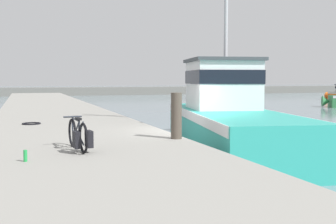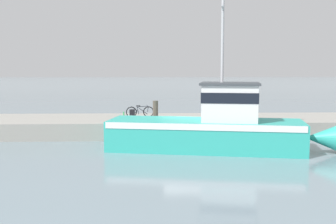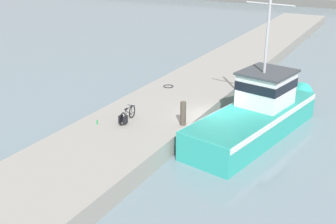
{
  "view_description": "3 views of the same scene",
  "coord_description": "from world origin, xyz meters",
  "px_view_note": "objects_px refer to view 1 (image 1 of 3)",
  "views": [
    {
      "loc": [
        -5.07,
        -12.49,
        2.62
      ],
      "look_at": [
        -0.41,
        0.97,
        1.51
      ],
      "focal_mm": 45.0,
      "sensor_mm": 36.0,
      "label": 1
    },
    {
      "loc": [
        22.68,
        -1.9,
        4.13
      ],
      "look_at": [
        0.55,
        -1.03,
        1.78
      ],
      "focal_mm": 45.0,
      "sensor_mm": 36.0,
      "label": 2
    },
    {
      "loc": [
        7.81,
        -19.67,
        9.64
      ],
      "look_at": [
        -2.15,
        -1.36,
        1.39
      ],
      "focal_mm": 45.0,
      "sensor_mm": 36.0,
      "label": 3
    }
  ],
  "objects_px": {
    "fishing_boat_main": "(227,118)",
    "bicycle_touring": "(79,136)",
    "mooring_post": "(176,116)",
    "water_bottle_on_curb": "(25,156)"
  },
  "relations": [
    {
      "from": "fishing_boat_main",
      "to": "bicycle_touring",
      "type": "bearing_deg",
      "value": -133.85
    },
    {
      "from": "fishing_boat_main",
      "to": "mooring_post",
      "type": "xyz_separation_m",
      "value": [
        -3.08,
        -3.0,
        0.41
      ]
    },
    {
      "from": "bicycle_touring",
      "to": "water_bottle_on_curb",
      "type": "distance_m",
      "value": 1.53
    },
    {
      "from": "bicycle_touring",
      "to": "mooring_post",
      "type": "bearing_deg",
      "value": 15.51
    },
    {
      "from": "fishing_boat_main",
      "to": "bicycle_touring",
      "type": "distance_m",
      "value": 7.17
    },
    {
      "from": "bicycle_touring",
      "to": "water_bottle_on_curb",
      "type": "xyz_separation_m",
      "value": [
        -1.18,
        -0.94,
        -0.23
      ]
    },
    {
      "from": "water_bottle_on_curb",
      "to": "fishing_boat_main",
      "type": "bearing_deg",
      "value": 35.71
    },
    {
      "from": "fishing_boat_main",
      "to": "mooring_post",
      "type": "distance_m",
      "value": 4.32
    },
    {
      "from": "fishing_boat_main",
      "to": "bicycle_touring",
      "type": "height_order",
      "value": "fishing_boat_main"
    },
    {
      "from": "mooring_post",
      "to": "water_bottle_on_curb",
      "type": "bearing_deg",
      "value": -152.54
    }
  ]
}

